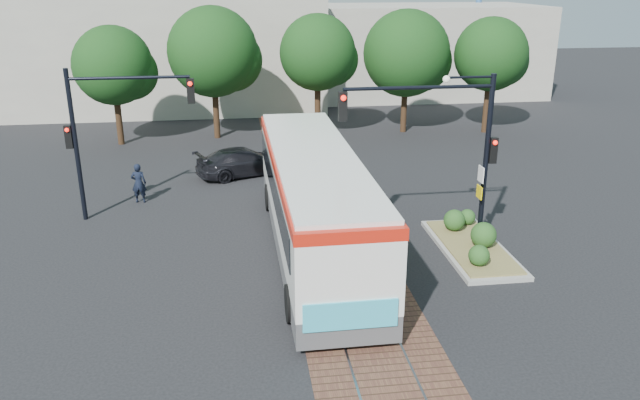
{
  "coord_description": "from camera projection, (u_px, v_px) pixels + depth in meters",
  "views": [
    {
      "loc": [
        -3.29,
        -20.37,
        9.24
      ],
      "look_at": [
        -0.45,
        0.57,
        1.6
      ],
      "focal_mm": 35.0,
      "sensor_mm": 36.0,
      "label": 1
    }
  ],
  "objects": [
    {
      "name": "warehouses",
      "position": [
        270.0,
        50.0,
        47.96
      ],
      "size": [
        40.0,
        13.0,
        8.0
      ],
      "color": "#ADA899",
      "rests_on": "ground"
    },
    {
      "name": "signal_pole_main",
      "position": [
        453.0,
        136.0,
        20.86
      ],
      "size": [
        5.49,
        0.46,
        6.0
      ],
      "color": "black",
      "rests_on": "ground"
    },
    {
      "name": "ground",
      "position": [
        334.0,
        246.0,
        22.54
      ],
      "size": [
        120.0,
        120.0,
        0.0
      ],
      "primitive_type": "plane",
      "color": "black",
      "rests_on": "ground"
    },
    {
      "name": "signal_pole_left",
      "position": [
        104.0,
        124.0,
        23.89
      ],
      "size": [
        4.99,
        0.34,
        6.0
      ],
      "color": "black",
      "rests_on": "ground"
    },
    {
      "name": "trackbed",
      "position": [
        320.0,
        208.0,
        26.26
      ],
      "size": [
        3.6,
        40.0,
        0.02
      ],
      "color": "brown",
      "rests_on": "ground"
    },
    {
      "name": "officer",
      "position": [
        139.0,
        183.0,
        26.64
      ],
      "size": [
        0.65,
        0.45,
        1.73
      ],
      "primitive_type": "imported",
      "rotation": [
        0.0,
        0.0,
        3.08
      ],
      "color": "black",
      "rests_on": "ground"
    },
    {
      "name": "city_bus",
      "position": [
        314.0,
        196.0,
        21.68
      ],
      "size": [
        3.05,
        13.4,
        3.57
      ],
      "rotation": [
        0.0,
        0.0,
        0.01
      ],
      "color": "#49494B",
      "rests_on": "ground"
    },
    {
      "name": "parked_car",
      "position": [
        244.0,
        161.0,
        30.4
      ],
      "size": [
        5.03,
        3.5,
        1.35
      ],
      "primitive_type": "imported",
      "rotation": [
        0.0,
        0.0,
        1.95
      ],
      "color": "black",
      "rests_on": "ground"
    },
    {
      "name": "traffic_island",
      "position": [
        472.0,
        241.0,
        22.2
      ],
      "size": [
        2.2,
        5.2,
        1.13
      ],
      "color": "gray",
      "rests_on": "ground"
    },
    {
      "name": "tree_row",
      "position": [
        312.0,
        55.0,
        36.34
      ],
      "size": [
        26.4,
        5.6,
        7.67
      ],
      "color": "#382314",
      "rests_on": "ground"
    }
  ]
}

